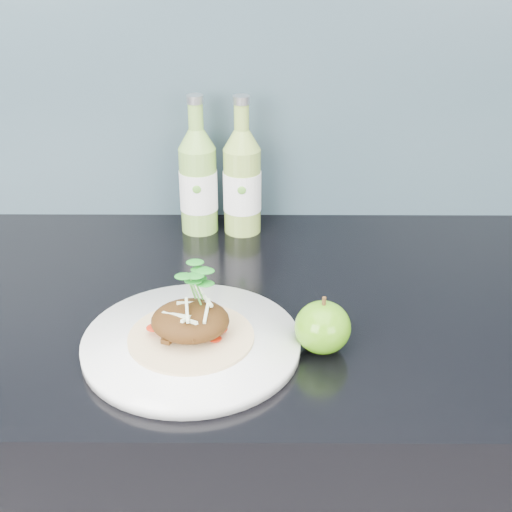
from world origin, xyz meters
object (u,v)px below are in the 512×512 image
object	(u,v)px
green_apple	(323,327)
cider_bottle_left	(198,181)
dinner_plate	(191,344)
cider_bottle_right	(242,182)

from	to	relation	value
green_apple	cider_bottle_left	world-z (taller)	cider_bottle_left
dinner_plate	green_apple	distance (m)	0.16
green_apple	cider_bottle_right	world-z (taller)	cider_bottle_right
cider_bottle_left	cider_bottle_right	distance (m)	0.07
green_apple	cider_bottle_right	bearing A→B (deg)	107.08
cider_bottle_right	cider_bottle_left	bearing A→B (deg)	171.58
dinner_plate	cider_bottle_left	distance (m)	0.36
dinner_plate	cider_bottle_right	xyz separation A→B (m)	(0.06, 0.35, 0.08)
dinner_plate	cider_bottle_left	size ratio (longest dim) A/B	1.26
dinner_plate	green_apple	xyz separation A→B (m)	(0.16, -0.00, 0.02)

